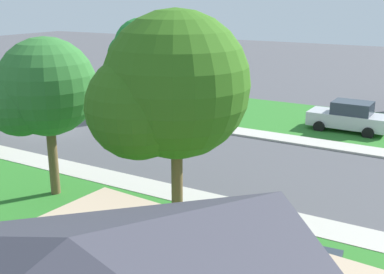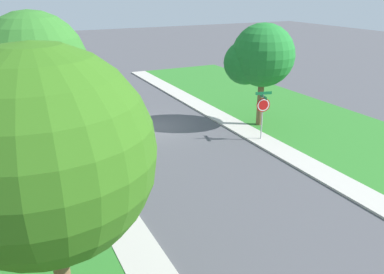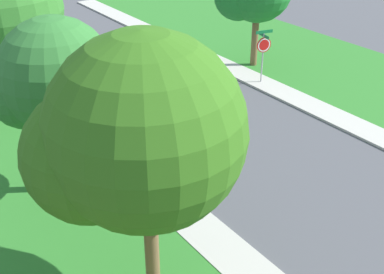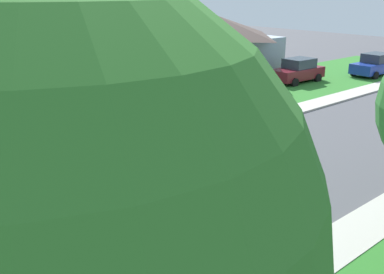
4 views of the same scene
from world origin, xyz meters
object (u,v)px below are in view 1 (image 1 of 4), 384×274
at_px(tree_sidewalk_far, 138,49).
at_px(stop_sign_far_corner, 158,90).
at_px(tree_corner_large, 40,91).
at_px(tree_across_left, 167,91).
at_px(car_silver_far_down_street, 349,117).

bearing_deg(tree_sidewalk_far, stop_sign_far_corner, 63.01).
bearing_deg(tree_sidewalk_far, tree_corner_large, 22.00).
xyz_separation_m(tree_across_left, tree_corner_large, (-0.29, -5.68, -0.60)).
bearing_deg(stop_sign_far_corner, tree_corner_large, 14.26).
bearing_deg(stop_sign_far_corner, tree_sidewalk_far, -116.99).
bearing_deg(car_silver_far_down_street, tree_corner_large, -26.97).
xyz_separation_m(tree_corner_large, tree_sidewalk_far, (-13.04, -5.27, 0.06)).
bearing_deg(stop_sign_far_corner, car_silver_far_down_street, 106.93).
bearing_deg(tree_across_left, tree_sidewalk_far, -140.60).
relative_size(stop_sign_far_corner, car_silver_far_down_street, 0.64).
bearing_deg(stop_sign_far_corner, tree_across_left, 35.54).
height_order(tree_across_left, tree_corner_large, tree_across_left).
bearing_deg(tree_corner_large, tree_sidewalk_far, -158.00).
height_order(tree_across_left, tree_sidewalk_far, tree_across_left).
relative_size(car_silver_far_down_street, tree_corner_large, 0.71).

